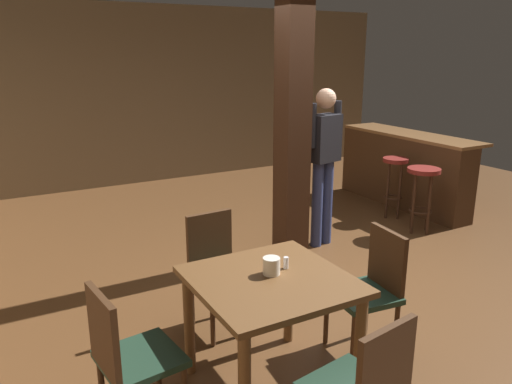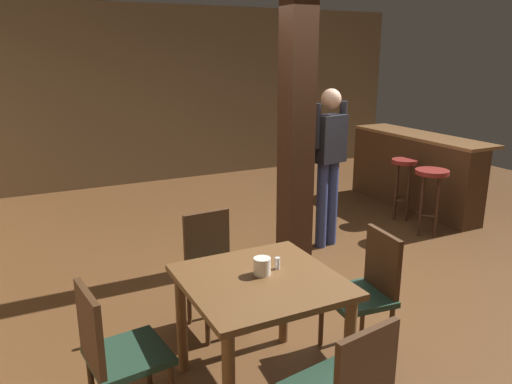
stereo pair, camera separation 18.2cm
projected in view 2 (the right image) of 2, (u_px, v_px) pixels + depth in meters
The scene contains 13 objects.
ground_plane at pixel (345, 278), 4.76m from camera, with size 10.80×10.80×0.00m, color brown.
wall_back at pixel (185, 94), 8.25m from camera, with size 8.00×0.10×2.80m, color #756047.
pillar at pixel (296, 123), 4.97m from camera, with size 0.28×0.28×2.80m, color #382114.
dining_table at pixel (261, 298), 3.06m from camera, with size 0.92×0.92×0.76m.
chair_west at pixel (114, 351), 2.73m from camera, with size 0.47×0.47×0.89m.
chair_north at pixel (214, 265), 3.84m from camera, with size 0.44×0.44×0.89m.
chair_east at pixel (367, 288), 3.46m from camera, with size 0.46×0.46×0.89m.
napkin_cup at pixel (262, 266), 3.06m from camera, with size 0.11×0.11×0.11m, color silver.
salt_shaker at pixel (277, 263), 3.15m from camera, with size 0.03×0.03×0.08m, color silver.
standing_person at pixel (329, 157), 5.31m from camera, with size 0.47×0.26×1.72m.
bar_counter at pixel (413, 171), 6.81m from camera, with size 0.56×2.13×1.01m.
bar_stool_near at pixel (431, 186), 5.74m from camera, with size 0.38×0.38×0.78m.
bar_stool_mid at pixel (404, 176), 6.29m from camera, with size 0.32×0.32×0.78m.
Camera 2 is at (-2.71, -3.51, 2.09)m, focal length 35.00 mm.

